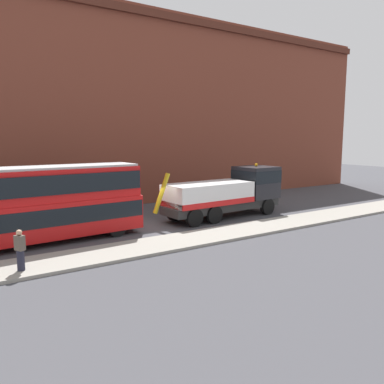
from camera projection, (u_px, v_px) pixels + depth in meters
ground_plane at (149, 227)px, 24.14m from camera, size 120.00×120.00×0.00m
near_kerb at (185, 240)px, 20.65m from camera, size 60.00×2.80×0.15m
building_facade at (99, 105)px, 29.94m from camera, size 60.00×1.50×16.00m
recovery_tow_truck at (228, 192)px, 26.93m from camera, size 10.20×3.11×3.67m
double_decker_bus at (38, 202)px, 19.98m from camera, size 11.14×3.13×4.06m
pedestrian_onlooker at (20, 251)px, 15.64m from camera, size 0.42×0.48×1.71m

